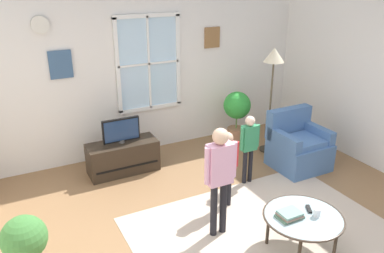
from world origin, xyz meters
name	(u,v)px	position (x,y,z in m)	size (l,w,h in m)	color
ground_plane	(244,236)	(0.00, 0.00, -0.01)	(6.01, 6.03, 0.02)	olive
back_wall	(150,68)	(0.00, 2.77, 1.37)	(5.41, 0.17, 2.72)	silver
area_rug	(261,230)	(0.22, -0.02, 0.00)	(2.93, 2.02, 0.01)	#C6B29E
tv_stand	(123,157)	(-0.74, 2.11, 0.24)	(1.03, 0.43, 0.47)	#2D2319
television	(121,130)	(-0.74, 2.11, 0.67)	(0.55, 0.08, 0.38)	#4C4C4C
armchair	(298,147)	(1.68, 1.05, 0.33)	(0.76, 0.74, 0.87)	#476B9E
coffee_table	(303,218)	(0.39, -0.49, 0.41)	(0.85, 0.85, 0.44)	#99B2B7
book_stack	(290,215)	(0.24, -0.44, 0.47)	(0.27, 0.20, 0.07)	#557A61
cup	(317,212)	(0.51, -0.55, 0.48)	(0.07, 0.07, 0.09)	white
remote_near_books	(309,209)	(0.52, -0.43, 0.45)	(0.04, 0.14, 0.02)	black
person_green_shirt	(249,142)	(0.72, 0.99, 0.63)	(0.30, 0.14, 1.01)	black
person_red_shirt	(227,161)	(0.12, 0.61, 0.64)	(0.31, 0.14, 1.03)	black
person_pink_shirt	(220,170)	(-0.25, 0.17, 0.82)	(0.39, 0.18, 1.31)	black
potted_plant_by_window	(237,111)	(1.35, 2.23, 0.58)	(0.47, 0.47, 0.92)	#9E6B4C
potted_plant_corner	(25,244)	(-2.25, 0.27, 0.51)	(0.42, 0.42, 0.78)	silver
floor_lamp	(273,66)	(1.64, 1.73, 1.44)	(0.32, 0.32, 1.72)	black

